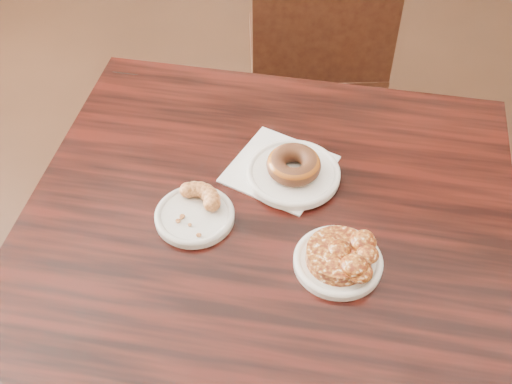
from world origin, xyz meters
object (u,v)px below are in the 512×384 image
(apple_fritter, at_px, (339,253))
(cruller_fragment, at_px, (194,209))
(cafe_table, at_px, (264,338))
(glazed_donut, at_px, (294,165))
(chair_far, at_px, (314,50))

(apple_fritter, height_order, cruller_fragment, apple_fritter)
(cruller_fragment, bearing_deg, apple_fritter, -5.94)
(cafe_table, distance_m, glazed_donut, 0.43)
(chair_far, bearing_deg, glazed_donut, 80.56)
(apple_fritter, bearing_deg, chair_far, 103.88)
(glazed_donut, height_order, cruller_fragment, glazed_donut)
(chair_far, bearing_deg, cruller_fragment, 71.11)
(cafe_table, height_order, chair_far, chair_far)
(cafe_table, xyz_separation_m, cruller_fragment, (-0.13, -0.01, 0.40))
(apple_fritter, relative_size, cruller_fragment, 1.41)
(chair_far, bearing_deg, apple_fritter, 85.60)
(apple_fritter, bearing_deg, cruller_fragment, 174.06)
(glazed_donut, relative_size, apple_fritter, 0.69)
(glazed_donut, bearing_deg, chair_far, 98.84)
(cafe_table, xyz_separation_m, chair_far, (-0.12, 0.98, 0.08))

